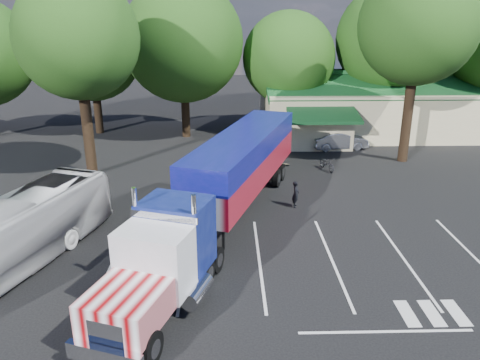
{
  "coord_description": "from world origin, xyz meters",
  "views": [
    {
      "loc": [
        -1.32,
        -24.13,
        10.22
      ],
      "look_at": [
        -0.72,
        -1.06,
        2.0
      ],
      "focal_mm": 35.0,
      "sensor_mm": 36.0,
      "label": 1
    }
  ],
  "objects_px": {
    "bicycle": "(327,163)",
    "silver_sedan": "(339,140)",
    "semi_truck": "(228,179)",
    "tour_bus": "(12,235)",
    "woman": "(296,194)"
  },
  "relations": [
    {
      "from": "bicycle",
      "to": "silver_sedan",
      "type": "height_order",
      "value": "silver_sedan"
    },
    {
      "from": "semi_truck",
      "to": "tour_bus",
      "type": "distance_m",
      "value": 9.98
    },
    {
      "from": "woman",
      "to": "tour_bus",
      "type": "height_order",
      "value": "tour_bus"
    },
    {
      "from": "woman",
      "to": "silver_sedan",
      "type": "height_order",
      "value": "woman"
    },
    {
      "from": "bicycle",
      "to": "silver_sedan",
      "type": "relative_size",
      "value": 0.4
    },
    {
      "from": "semi_truck",
      "to": "tour_bus",
      "type": "bearing_deg",
      "value": -136.01
    },
    {
      "from": "silver_sedan",
      "to": "tour_bus",
      "type": "bearing_deg",
      "value": 126.71
    },
    {
      "from": "tour_bus",
      "to": "silver_sedan",
      "type": "bearing_deg",
      "value": 64.31
    },
    {
      "from": "woman",
      "to": "semi_truck",
      "type": "bearing_deg",
      "value": 133.05
    },
    {
      "from": "woman",
      "to": "silver_sedan",
      "type": "xyz_separation_m",
      "value": [
        5.12,
        11.72,
        -0.02
      ]
    },
    {
      "from": "bicycle",
      "to": "silver_sedan",
      "type": "xyz_separation_m",
      "value": [
        2.03,
        5.23,
        0.26
      ]
    },
    {
      "from": "semi_truck",
      "to": "woman",
      "type": "relative_size",
      "value": 13.48
    },
    {
      "from": "tour_bus",
      "to": "bicycle",
      "type": "bearing_deg",
      "value": 58.0
    },
    {
      "from": "woman",
      "to": "tour_bus",
      "type": "bearing_deg",
      "value": 129.63
    },
    {
      "from": "semi_truck",
      "to": "silver_sedan",
      "type": "xyz_separation_m",
      "value": [
        8.88,
        13.87,
        -1.72
      ]
    }
  ]
}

